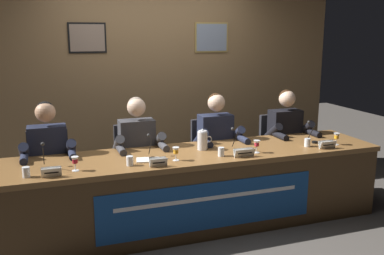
% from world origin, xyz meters
% --- Properties ---
extents(ground_plane, '(12.00, 12.00, 0.00)m').
position_xyz_m(ground_plane, '(0.00, 0.00, 0.00)').
color(ground_plane, '#4C4742').
extents(wall_back_panelled, '(5.00, 0.14, 2.60)m').
position_xyz_m(wall_back_panelled, '(0.00, 1.55, 1.30)').
color(wall_back_panelled, '#937047').
rests_on(wall_back_panelled, ground_plane).
extents(conference_table, '(3.80, 0.82, 0.74)m').
position_xyz_m(conference_table, '(0.00, -0.12, 0.51)').
color(conference_table, brown).
rests_on(conference_table, ground_plane).
extents(chair_far_left, '(0.44, 0.45, 0.91)m').
position_xyz_m(chair_far_left, '(-1.31, 0.59, 0.44)').
color(chair_far_left, black).
rests_on(chair_far_left, ground_plane).
extents(panelist_far_left, '(0.51, 0.48, 1.24)m').
position_xyz_m(panelist_far_left, '(-1.31, 0.39, 0.72)').
color(panelist_far_left, black).
rests_on(panelist_far_left, ground_plane).
extents(nameplate_far_left, '(0.16, 0.06, 0.08)m').
position_xyz_m(nameplate_far_left, '(-1.30, -0.30, 0.78)').
color(nameplate_far_left, white).
rests_on(nameplate_far_left, conference_table).
extents(juice_glass_far_left, '(0.06, 0.06, 0.12)m').
position_xyz_m(juice_glass_far_left, '(-1.11, -0.20, 0.82)').
color(juice_glass_far_left, white).
rests_on(juice_glass_far_left, conference_table).
extents(water_cup_far_left, '(0.06, 0.06, 0.08)m').
position_xyz_m(water_cup_far_left, '(-1.49, -0.24, 0.77)').
color(water_cup_far_left, silver).
rests_on(water_cup_far_left, conference_table).
extents(microphone_far_left, '(0.06, 0.17, 0.22)m').
position_xyz_m(microphone_far_left, '(-1.35, -0.07, 0.81)').
color(microphone_far_left, black).
rests_on(microphone_far_left, conference_table).
extents(chair_center_left, '(0.44, 0.45, 0.91)m').
position_xyz_m(chair_center_left, '(-0.44, 0.59, 0.44)').
color(chair_center_left, black).
rests_on(chair_center_left, ground_plane).
extents(panelist_center_left, '(0.51, 0.48, 1.24)m').
position_xyz_m(panelist_center_left, '(-0.44, 0.39, 0.72)').
color(panelist_center_left, black).
rests_on(panelist_center_left, ground_plane).
extents(nameplate_center_left, '(0.15, 0.06, 0.08)m').
position_xyz_m(nameplate_center_left, '(-0.42, -0.32, 0.78)').
color(nameplate_center_left, white).
rests_on(nameplate_center_left, conference_table).
extents(juice_glass_center_left, '(0.06, 0.06, 0.12)m').
position_xyz_m(juice_glass_center_left, '(-0.22, -0.19, 0.82)').
color(juice_glass_center_left, white).
rests_on(juice_glass_center_left, conference_table).
extents(water_cup_center_left, '(0.06, 0.06, 0.08)m').
position_xyz_m(water_cup_center_left, '(-0.65, -0.21, 0.77)').
color(water_cup_center_left, silver).
rests_on(water_cup_center_left, conference_table).
extents(microphone_center_left, '(0.06, 0.17, 0.22)m').
position_xyz_m(microphone_center_left, '(-0.42, -0.06, 0.81)').
color(microphone_center_left, black).
rests_on(microphone_center_left, conference_table).
extents(chair_center_right, '(0.44, 0.45, 0.91)m').
position_xyz_m(chair_center_right, '(0.44, 0.59, 0.44)').
color(chair_center_right, black).
rests_on(chair_center_right, ground_plane).
extents(panelist_center_right, '(0.51, 0.48, 1.24)m').
position_xyz_m(panelist_center_right, '(0.44, 0.39, 0.72)').
color(panelist_center_right, black).
rests_on(panelist_center_right, ground_plane).
extents(nameplate_center_right, '(0.20, 0.06, 0.08)m').
position_xyz_m(nameplate_center_right, '(0.41, -0.29, 0.78)').
color(nameplate_center_right, white).
rests_on(nameplate_center_right, conference_table).
extents(juice_glass_center_right, '(0.06, 0.06, 0.12)m').
position_xyz_m(juice_glass_center_right, '(0.59, -0.21, 0.82)').
color(juice_glass_center_right, white).
rests_on(juice_glass_center_right, conference_table).
extents(water_cup_center_right, '(0.06, 0.06, 0.08)m').
position_xyz_m(water_cup_center_right, '(0.22, -0.20, 0.77)').
color(water_cup_center_right, silver).
rests_on(water_cup_center_right, conference_table).
extents(microphone_center_right, '(0.06, 0.17, 0.22)m').
position_xyz_m(microphone_center_right, '(0.43, -0.06, 0.81)').
color(microphone_center_right, black).
rests_on(microphone_center_right, conference_table).
extents(chair_far_right, '(0.44, 0.45, 0.91)m').
position_xyz_m(chair_far_right, '(1.31, 0.59, 0.44)').
color(chair_far_right, black).
rests_on(chair_far_right, ground_plane).
extents(panelist_far_right, '(0.51, 0.48, 1.24)m').
position_xyz_m(panelist_far_right, '(1.31, 0.39, 0.72)').
color(panelist_far_right, black).
rests_on(panelist_far_right, ground_plane).
extents(nameplate_far_right, '(0.18, 0.06, 0.08)m').
position_xyz_m(nameplate_far_right, '(1.33, -0.29, 0.78)').
color(nameplate_far_right, white).
rests_on(nameplate_far_right, conference_table).
extents(juice_glass_far_right, '(0.06, 0.06, 0.12)m').
position_xyz_m(juice_glass_far_right, '(1.51, -0.20, 0.82)').
color(juice_glass_far_right, white).
rests_on(juice_glass_far_right, conference_table).
extents(water_cup_far_right, '(0.06, 0.06, 0.08)m').
position_xyz_m(water_cup_far_right, '(1.19, -0.17, 0.77)').
color(water_cup_far_right, silver).
rests_on(water_cup_far_right, conference_table).
extents(microphone_far_right, '(0.06, 0.17, 0.22)m').
position_xyz_m(microphone_far_right, '(1.34, -0.03, 0.81)').
color(microphone_far_right, black).
rests_on(microphone_far_right, conference_table).
extents(water_pitcher_central, '(0.15, 0.10, 0.21)m').
position_xyz_m(water_pitcher_central, '(0.14, 0.08, 0.83)').
color(water_pitcher_central, silver).
rests_on(water_pitcher_central, conference_table).
extents(document_stack_center_left, '(0.24, 0.19, 0.01)m').
position_xyz_m(document_stack_center_left, '(-0.46, -0.11, 0.74)').
color(document_stack_center_left, white).
rests_on(document_stack_center_left, conference_table).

